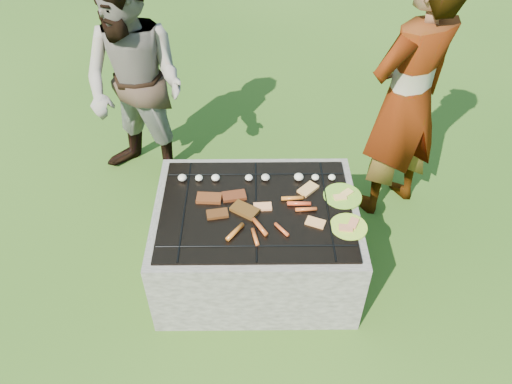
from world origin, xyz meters
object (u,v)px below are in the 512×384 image
plate_near (349,227)px  plate_far (342,196)px  fire_pit (256,242)px  bystander (136,87)px  cook (407,100)px

plate_near → plate_far: bearing=90.1°
fire_pit → plate_near: bearing=-16.7°
plate_near → bystander: size_ratio=0.17×
plate_far → cook: cook is taller
plate_near → bystander: bystander is taller
fire_pit → bystander: (-0.89, 1.02, 0.59)m
plate_far → cook: 0.84m
plate_far → plate_near: (0.00, -0.27, 0.00)m
plate_near → fire_pit: bearing=163.3°
fire_pit → bystander: bearing=131.0°
plate_near → cook: cook is taller
plate_far → bystander: (-1.45, 0.92, 0.26)m
cook → bystander: cook is taller
plate_far → cook: (0.48, 0.59, 0.35)m
fire_pit → cook: (1.04, 0.69, 0.67)m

